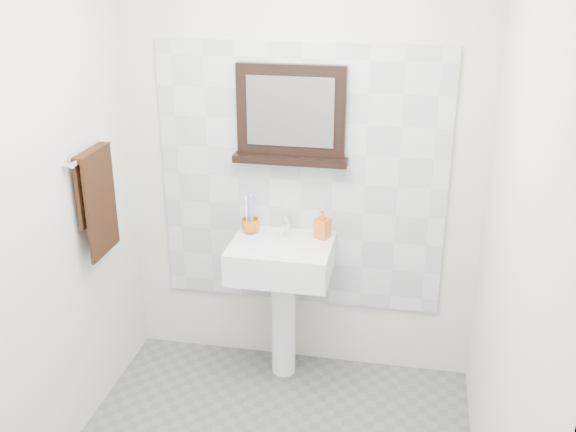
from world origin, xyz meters
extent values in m
cube|color=silver|center=(0.00, 1.10, 1.25)|extent=(2.00, 0.01, 2.50)
cube|color=silver|center=(0.00, -1.10, 1.25)|extent=(2.00, 0.01, 2.50)
cube|color=silver|center=(-1.00, 0.00, 1.25)|extent=(0.01, 2.20, 2.50)
cube|color=silver|center=(1.00, 0.00, 1.25)|extent=(0.01, 2.20, 2.50)
cube|color=silver|center=(0.00, 1.09, 1.15)|extent=(1.60, 0.02, 1.50)
cylinder|color=white|center=(-0.07, 0.92, 0.34)|extent=(0.14, 0.14, 0.68)
cube|color=white|center=(-0.07, 0.86, 0.77)|extent=(0.55, 0.44, 0.18)
cylinder|color=silver|center=(-0.07, 0.84, 0.85)|extent=(0.32, 0.32, 0.02)
cylinder|color=#4C4C4F|center=(-0.07, 0.84, 0.86)|extent=(0.04, 0.04, 0.00)
cylinder|color=silver|center=(-0.07, 1.01, 0.91)|extent=(0.04, 0.04, 0.09)
cylinder|color=silver|center=(-0.07, 0.96, 0.93)|extent=(0.02, 0.10, 0.02)
cube|color=silver|center=(-0.07, 1.02, 0.96)|extent=(0.02, 0.07, 0.01)
imported|color=#C67017|center=(-0.27, 0.97, 0.90)|extent=(0.11, 0.11, 0.08)
cylinder|color=white|center=(-0.28, 0.96, 0.97)|extent=(0.01, 0.01, 0.19)
cube|color=white|center=(-0.28, 0.96, 1.07)|extent=(0.01, 0.01, 0.03)
cylinder|color=#6195DF|center=(-0.25, 0.97, 0.97)|extent=(0.01, 0.01, 0.19)
cube|color=#6195DF|center=(-0.25, 0.97, 1.07)|extent=(0.01, 0.01, 0.03)
cylinder|color=white|center=(-0.27, 0.99, 0.97)|extent=(0.01, 0.01, 0.19)
cube|color=white|center=(-0.27, 0.99, 1.07)|extent=(0.01, 0.01, 0.03)
cylinder|color=#6195DF|center=(-0.28, 0.99, 0.97)|extent=(0.01, 0.01, 0.19)
cube|color=#6195DF|center=(-0.28, 0.99, 1.07)|extent=(0.01, 0.01, 0.03)
imported|color=#D04418|center=(0.14, 0.98, 0.94)|extent=(0.10, 0.10, 0.16)
cube|color=black|center=(-0.05, 1.07, 1.55)|extent=(0.59, 0.06, 0.49)
cube|color=#99999E|center=(-0.05, 1.03, 1.55)|extent=(0.47, 0.01, 0.37)
cube|color=black|center=(-0.05, 1.04, 1.28)|extent=(0.63, 0.11, 0.04)
cylinder|color=silver|center=(-0.94, 0.53, 1.41)|extent=(0.03, 0.40, 0.03)
cylinder|color=silver|center=(-0.97, 0.34, 1.41)|extent=(0.05, 0.02, 0.02)
cylinder|color=silver|center=(-0.97, 0.72, 1.41)|extent=(0.05, 0.02, 0.02)
cube|color=black|center=(-0.93, 0.53, 1.14)|extent=(0.02, 0.30, 0.52)
cube|color=black|center=(-0.96, 0.53, 1.23)|extent=(0.02, 0.30, 0.34)
cube|color=black|center=(-0.94, 0.53, 1.42)|extent=(0.06, 0.30, 0.03)
camera|label=1|loc=(0.61, -2.40, 2.36)|focal=42.00mm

